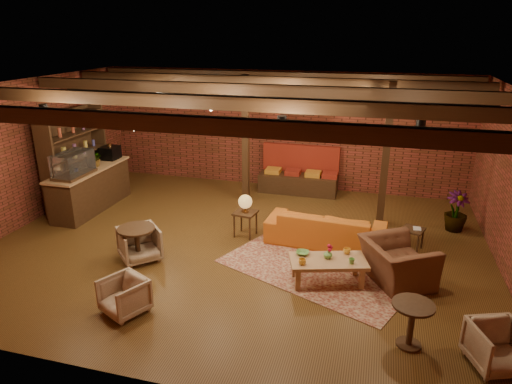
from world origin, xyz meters
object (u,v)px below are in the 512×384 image
(armchair_b, at_px, (124,294))
(plant_tall, at_px, (462,173))
(side_table_lamp, at_px, (245,205))
(round_table_left, at_px, (137,239))
(armchair_a, at_px, (139,242))
(round_table_right, at_px, (412,318))
(coffee_table, at_px, (327,262))
(sofa, at_px, (326,228))
(side_table_book, at_px, (413,230))
(armchair_right, at_px, (398,256))
(armchair_far, at_px, (498,345))

(armchair_b, relative_size, plant_tall, 0.24)
(side_table_lamp, distance_m, plant_tall, 4.68)
(plant_tall, bearing_deg, round_table_left, -151.90)
(armchair_a, relative_size, armchair_b, 1.14)
(side_table_lamp, distance_m, round_table_right, 4.36)
(armchair_a, xyz_separation_m, round_table_right, (4.91, -1.29, 0.09))
(coffee_table, height_order, plant_tall, plant_tall)
(sofa, relative_size, armchair_a, 3.30)
(armchair_a, height_order, side_table_book, armchair_a)
(side_table_lamp, height_order, round_table_right, side_table_lamp)
(armchair_b, bearing_deg, side_table_lamp, 99.11)
(sofa, xyz_separation_m, armchair_right, (1.40, -1.20, 0.16))
(round_table_left, bearing_deg, side_table_lamp, 46.38)
(side_table_lamp, bearing_deg, armchair_far, -34.79)
(round_table_left, bearing_deg, armchair_right, 6.96)
(round_table_left, xyz_separation_m, plant_tall, (6.01, 3.21, 0.84))
(sofa, relative_size, plant_tall, 0.91)
(armchair_b, height_order, side_table_book, armchair_b)
(armchair_right, xyz_separation_m, side_table_book, (0.32, 1.39, -0.09))
(round_table_left, relative_size, round_table_right, 1.06)
(armchair_b, bearing_deg, side_table_book, 64.70)
(sofa, bearing_deg, round_table_right, 121.75)
(round_table_left, relative_size, armchair_a, 0.99)
(round_table_left, relative_size, armchair_right, 0.62)
(side_table_lamp, bearing_deg, plant_tall, 18.95)
(round_table_left, height_order, armchair_far, round_table_left)
(sofa, xyz_separation_m, armchair_far, (2.64, -3.10, -0.01))
(plant_tall, bearing_deg, side_table_book, -127.67)
(armchair_far, bearing_deg, armchair_b, 161.38)
(coffee_table, distance_m, armchair_far, 2.87)
(armchair_a, height_order, round_table_right, armchair_a)
(armchair_far, bearing_deg, side_table_lamp, 124.45)
(armchair_right, relative_size, plant_tall, 0.44)
(sofa, height_order, round_table_left, round_table_left)
(round_table_left, bearing_deg, round_table_right, -13.55)
(armchair_right, height_order, plant_tall, plant_tall)
(coffee_table, bearing_deg, round_table_right, -46.35)
(plant_tall, bearing_deg, armchair_b, -138.79)
(coffee_table, height_order, side_table_lamp, side_table_lamp)
(side_table_lamp, xyz_separation_m, plant_tall, (4.39, 1.51, 0.62))
(armchair_right, xyz_separation_m, armchair_far, (1.25, -1.90, -0.17))
(armchair_a, xyz_separation_m, armchair_right, (4.75, 0.46, 0.14))
(coffee_table, height_order, side_table_book, coffee_table)
(sofa, height_order, side_table_book, sofa)
(side_table_lamp, bearing_deg, round_table_right, -41.40)
(side_table_book, bearing_deg, round_table_left, -158.74)
(side_table_book, bearing_deg, plant_tall, 52.33)
(coffee_table, distance_m, armchair_b, 3.42)
(round_table_left, relative_size, side_table_book, 1.38)
(armchair_right, distance_m, plant_tall, 3.04)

